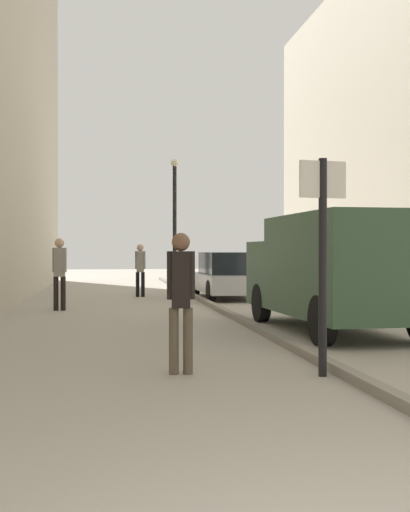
# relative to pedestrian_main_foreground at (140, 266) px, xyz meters

# --- Properties ---
(ground_plane) EXTENTS (80.00, 80.00, 0.00)m
(ground_plane) POSITION_rel_pedestrian_main_foreground_xyz_m (0.10, -7.24, -0.99)
(ground_plane) COLOR #A8A093
(kerb_strip) EXTENTS (0.16, 40.00, 0.12)m
(kerb_strip) POSITION_rel_pedestrian_main_foreground_xyz_m (1.68, -7.24, -0.93)
(kerb_strip) COLOR gray
(kerb_strip) RESTS_ON ground_plane
(pedestrian_main_foreground) EXTENTS (0.34, 0.22, 1.71)m
(pedestrian_main_foreground) POSITION_rel_pedestrian_main_foreground_xyz_m (0.00, 0.00, 0.00)
(pedestrian_main_foreground) COLOR black
(pedestrian_main_foreground) RESTS_ON ground_plane
(pedestrian_mid_block) EXTENTS (0.36, 0.24, 1.81)m
(pedestrian_mid_block) POSITION_rel_pedestrian_main_foreground_xyz_m (-2.26, -4.66, 0.06)
(pedestrian_mid_block) COLOR black
(pedestrian_mid_block) RESTS_ON ground_plane
(pedestrian_far_crossing) EXTENTS (0.34, 0.22, 1.72)m
(pedestrian_far_crossing) POSITION_rel_pedestrian_main_foreground_xyz_m (-0.21, -13.63, 0.00)
(pedestrian_far_crossing) COLOR brown
(pedestrian_far_crossing) RESTS_ON ground_plane
(delivery_van) EXTENTS (2.11, 5.24, 2.15)m
(delivery_van) POSITION_rel_pedestrian_main_foreground_xyz_m (3.06, -9.78, 0.18)
(delivery_van) COLOR #335138
(delivery_van) RESTS_ON ground_plane
(parked_car) EXTENTS (1.91, 4.23, 1.45)m
(parked_car) POSITION_rel_pedestrian_main_foreground_xyz_m (2.72, -1.02, -0.28)
(parked_car) COLOR #B7B7BC
(parked_car) RESTS_ON ground_plane
(street_sign_post) EXTENTS (0.60, 0.12, 2.60)m
(street_sign_post) POSITION_rel_pedestrian_main_foreground_xyz_m (1.44, -14.01, 0.56)
(street_sign_post) COLOR black
(street_sign_post) RESTS_ON ground_plane
(lamp_post) EXTENTS (0.28, 0.28, 4.76)m
(lamp_post) POSITION_rel_pedestrian_main_foreground_xyz_m (1.32, 1.86, 1.73)
(lamp_post) COLOR black
(lamp_post) RESTS_ON ground_plane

